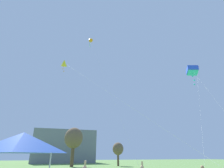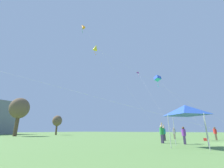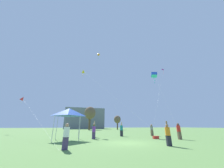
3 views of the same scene
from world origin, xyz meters
TOP-DOWN VIEW (x-y plane):
  - tree_far_centre at (12.10, 40.21)m, footprint 2.80×2.80m
  - tree_far_left at (0.59, 40.47)m, footprint 4.45×4.45m
  - festival_tent at (-5.52, 3.73)m, footprint 2.81×2.81m
  - cooler_box at (4.72, 2.59)m, footprint 0.66×0.38m
  - person_teal_shirt at (2.04, 7.24)m, footprint 0.42×0.42m
  - person_red_shirt at (6.94, 1.19)m, footprint 0.42×0.42m
  - person_grey_shirt at (6.85, 6.66)m, footprint 0.41×0.41m
  - person_green_shirt at (-2.19, 6.60)m, footprint 0.44×0.44m
  - person_purple_shirt at (-2.51, 4.39)m, footprint 0.39×0.39m
  - kite_orange_diamond_0 at (0.07, 21.26)m, footprint 2.97×14.63m
  - kite_blue_box_2 at (10.21, 9.16)m, footprint 3.53×8.40m
  - kite_purple_delta_3 at (18.29, 16.06)m, footprint 12.27×10.32m
  - kite_yellow_diamond_4 at (-4.04, 14.58)m, footprint 7.28×17.53m

SIDE VIEW (x-z plane):
  - cooler_box at x=4.72m, z-range 0.00..0.32m
  - person_purple_shirt at x=-2.51m, z-range 0.07..1.73m
  - person_grey_shirt at x=6.85m, z-range 0.07..1.81m
  - person_red_shirt at x=6.94m, z-range 0.07..1.84m
  - person_teal_shirt at x=2.04m, z-range -0.03..2.01m
  - person_green_shirt at x=-2.19m, z-range -0.03..2.11m
  - festival_tent at x=-5.52m, z-range 1.26..4.65m
  - tree_far_centre at x=12.10m, z-range 1.19..6.84m
  - tree_far_left at x=0.59m, z-range 1.89..10.86m
  - kite_blue_box_2 at x=10.21m, z-range 5.50..17.64m
  - kite_yellow_diamond_4 at x=-4.04m, z-range 6.23..19.72m
  - kite_purple_delta_3 at x=18.29m, z-range 8.01..25.42m
  - kite_orange_diamond_0 at x=0.07m, z-range 10.73..33.59m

